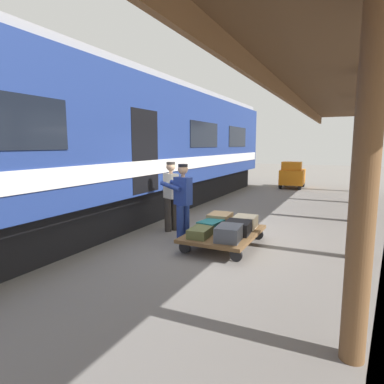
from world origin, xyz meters
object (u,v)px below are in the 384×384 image
(train_car, at_px, (98,147))
(porter_in_overalls, at_px, (182,200))
(suitcase_olive_duffel, at_px, (201,232))
(porter_by_door, at_px, (172,194))
(baggage_tug, at_px, (292,175))
(suitcase_tan_vintage, at_px, (220,219))
(suitcase_slate_roller, at_px, (229,233))
(suitcase_black_hardshell, at_px, (238,227))
(suitcase_teal_softside, at_px, (211,226))
(suitcase_cream_canvas, at_px, (245,222))
(luggage_cart, at_px, (224,234))

(train_car, relative_size, porter_in_overalls, 11.88)
(suitcase_olive_duffel, height_order, porter_by_door, porter_by_door)
(porter_in_overalls, distance_m, baggage_tug, 10.29)
(suitcase_olive_duffel, bearing_deg, suitcase_tan_vintage, -90.00)
(suitcase_slate_roller, relative_size, suitcase_tan_vintage, 1.02)
(porter_by_door, bearing_deg, train_car, 4.88)
(suitcase_black_hardshell, distance_m, baggage_tug, 10.23)
(suitcase_teal_softside, bearing_deg, suitcase_black_hardshell, 180.00)
(suitcase_cream_canvas, bearing_deg, porter_in_overalls, 24.95)
(suitcase_slate_roller, height_order, suitcase_olive_duffel, suitcase_slate_roller)
(suitcase_tan_vintage, relative_size, suitcase_olive_duffel, 0.96)
(suitcase_slate_roller, height_order, suitcase_black_hardshell, suitcase_slate_roller)
(suitcase_black_hardshell, bearing_deg, train_car, -5.66)
(suitcase_black_hardshell, xyz_separation_m, porter_by_door, (1.88, -0.58, 0.49))
(baggage_tug, bearing_deg, porter_by_door, 82.12)
(suitcase_tan_vintage, relative_size, baggage_tug, 0.33)
(luggage_cart, relative_size, suitcase_tan_vintage, 3.30)
(baggage_tug, bearing_deg, porter_in_overalls, 86.06)
(train_car, relative_size, suitcase_slate_roller, 33.56)
(suitcase_cream_canvas, xyz_separation_m, porter_in_overalls, (1.26, 0.58, 0.49))
(suitcase_black_hardshell, bearing_deg, suitcase_olive_duffel, 41.97)
(suitcase_slate_roller, distance_m, porter_in_overalls, 1.43)
(luggage_cart, relative_size, porter_by_door, 1.14)
(baggage_tug, bearing_deg, suitcase_tan_vintage, 89.73)
(train_car, xyz_separation_m, suitcase_olive_duffel, (-3.40, 0.93, -1.66))
(luggage_cart, distance_m, porter_by_door, 1.81)
(suitcase_teal_softside, xyz_separation_m, porter_in_overalls, (0.66, 0.05, 0.52))
(suitcase_slate_roller, bearing_deg, suitcase_cream_canvas, -90.00)
(suitcase_slate_roller, height_order, suitcase_teal_softside, suitcase_slate_roller)
(train_car, height_order, suitcase_black_hardshell, train_car)
(train_car, height_order, suitcase_tan_vintage, train_car)
(suitcase_olive_duffel, bearing_deg, baggage_tug, -90.24)
(suitcase_cream_canvas, bearing_deg, baggage_tug, -86.76)
(luggage_cart, height_order, baggage_tug, baggage_tug)
(suitcase_slate_roller, xyz_separation_m, porter_in_overalls, (1.26, -0.48, 0.48))
(suitcase_cream_canvas, xyz_separation_m, porter_by_door, (1.88, -0.04, 0.49))
(suitcase_tan_vintage, distance_m, porter_by_door, 1.38)
(suitcase_teal_softside, height_order, porter_in_overalls, porter_in_overalls)
(suitcase_cream_canvas, distance_m, suitcase_black_hardshell, 0.53)
(luggage_cart, xyz_separation_m, suitcase_tan_vintage, (0.30, -0.53, 0.17))
(luggage_cart, relative_size, porter_in_overalls, 1.14)
(suitcase_slate_roller, distance_m, suitcase_tan_vintage, 1.22)
(suitcase_black_hardshell, bearing_deg, suitcase_tan_vintage, -41.97)
(train_car, bearing_deg, suitcase_black_hardshell, 174.34)
(suitcase_tan_vintage, xyz_separation_m, suitcase_teal_softside, (0.00, 0.53, -0.03))
(suitcase_olive_duffel, xyz_separation_m, porter_by_door, (1.29, -1.11, 0.53))
(suitcase_tan_vintage, distance_m, suitcase_olive_duffel, 1.07)
(luggage_cart, xyz_separation_m, suitcase_teal_softside, (0.30, -0.00, 0.15))
(suitcase_cream_canvas, xyz_separation_m, suitcase_olive_duffel, (0.59, 1.07, -0.04))
(porter_in_overalls, height_order, baggage_tug, porter_in_overalls)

